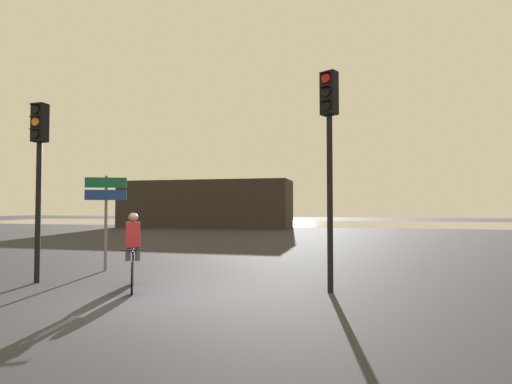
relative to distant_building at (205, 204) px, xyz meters
The scene contains 7 objects.
ground_plane 26.46m from the distant_building, 70.48° to the right, with size 120.00×120.00×0.00m, color #28282D.
water_strip 13.48m from the distant_building, 48.59° to the left, with size 80.00×16.00×0.01m, color gray.
distant_building is the anchor object (origin of this frame).
traffic_light_near_right 26.26m from the distant_building, 63.38° to the right, with size 0.39×0.41×4.55m.
traffic_light_near_left 24.56m from the distant_building, 77.93° to the right, with size 0.33×0.34×4.16m.
direction_sign_post 22.82m from the distant_building, 75.72° to the right, with size 1.03×0.45×2.60m.
cyclist 25.26m from the distant_building, 72.42° to the right, with size 0.89×1.50×1.62m.
Camera 1 is at (3.40, -6.89, 1.75)m, focal length 28.00 mm.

